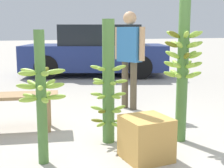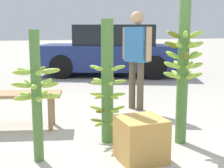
{
  "view_description": "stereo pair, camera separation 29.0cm",
  "coord_description": "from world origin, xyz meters",
  "px_view_note": "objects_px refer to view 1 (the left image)",
  "views": [
    {
      "loc": [
        -1.43,
        -2.68,
        1.26
      ],
      "look_at": [
        0.08,
        0.56,
        0.64
      ],
      "focal_mm": 50.0,
      "sensor_mm": 36.0,
      "label": 1
    },
    {
      "loc": [
        -1.17,
        -2.79,
        1.26
      ],
      "look_at": [
        0.08,
        0.56,
        0.64
      ],
      "focal_mm": 50.0,
      "sensor_mm": 36.0,
      "label": 2
    }
  ],
  "objects_px": {
    "banana_stalk_left": "(41,94)",
    "vendor_person": "(129,51)",
    "market_bench": "(0,100)",
    "banana_stalk_center": "(108,85)",
    "produce_crate": "(146,138)",
    "parked_car": "(96,51)",
    "banana_stalk_right": "(183,62)"
  },
  "relations": [
    {
      "from": "banana_stalk_left",
      "to": "produce_crate",
      "type": "distance_m",
      "value": 1.1
    },
    {
      "from": "market_bench",
      "to": "vendor_person",
      "type": "bearing_deg",
      "value": 25.27
    },
    {
      "from": "vendor_person",
      "to": "parked_car",
      "type": "height_order",
      "value": "vendor_person"
    },
    {
      "from": "banana_stalk_right",
      "to": "produce_crate",
      "type": "xyz_separation_m",
      "value": [
        -0.64,
        -0.29,
        -0.7
      ]
    },
    {
      "from": "produce_crate",
      "to": "banana_stalk_right",
      "type": "bearing_deg",
      "value": 24.54
    },
    {
      "from": "market_bench",
      "to": "produce_crate",
      "type": "relative_size",
      "value": 3.47
    },
    {
      "from": "banana_stalk_left",
      "to": "vendor_person",
      "type": "height_order",
      "value": "vendor_person"
    },
    {
      "from": "vendor_person",
      "to": "market_bench",
      "type": "relative_size",
      "value": 1.05
    },
    {
      "from": "parked_car",
      "to": "market_bench",
      "type": "bearing_deg",
      "value": 169.11
    },
    {
      "from": "vendor_person",
      "to": "produce_crate",
      "type": "bearing_deg",
      "value": -47.23
    },
    {
      "from": "banana_stalk_center",
      "to": "vendor_person",
      "type": "relative_size",
      "value": 0.89
    },
    {
      "from": "produce_crate",
      "to": "banana_stalk_left",
      "type": "bearing_deg",
      "value": 160.11
    },
    {
      "from": "parked_car",
      "to": "banana_stalk_right",
      "type": "bearing_deg",
      "value": -167.65
    },
    {
      "from": "vendor_person",
      "to": "produce_crate",
      "type": "relative_size",
      "value": 3.65
    },
    {
      "from": "banana_stalk_left",
      "to": "vendor_person",
      "type": "relative_size",
      "value": 0.81
    },
    {
      "from": "parked_car",
      "to": "produce_crate",
      "type": "relative_size",
      "value": 10.2
    },
    {
      "from": "banana_stalk_left",
      "to": "banana_stalk_right",
      "type": "height_order",
      "value": "banana_stalk_right"
    },
    {
      "from": "banana_stalk_left",
      "to": "market_bench",
      "type": "xyz_separation_m",
      "value": [
        -0.26,
        1.19,
        -0.28
      ]
    },
    {
      "from": "produce_crate",
      "to": "banana_stalk_center",
      "type": "bearing_deg",
      "value": 102.19
    },
    {
      "from": "banana_stalk_right",
      "to": "vendor_person",
      "type": "bearing_deg",
      "value": 83.77
    },
    {
      "from": "banana_stalk_left",
      "to": "market_bench",
      "type": "bearing_deg",
      "value": 102.41
    },
    {
      "from": "banana_stalk_right",
      "to": "parked_car",
      "type": "distance_m",
      "value": 5.62
    },
    {
      "from": "banana_stalk_right",
      "to": "banana_stalk_center",
      "type": "bearing_deg",
      "value": 157.9
    },
    {
      "from": "vendor_person",
      "to": "parked_car",
      "type": "xyz_separation_m",
      "value": [
        1.03,
        3.91,
        -0.25
      ]
    },
    {
      "from": "vendor_person",
      "to": "market_bench",
      "type": "xyz_separation_m",
      "value": [
        -2.01,
        -0.34,
        -0.53
      ]
    },
    {
      "from": "banana_stalk_left",
      "to": "market_bench",
      "type": "relative_size",
      "value": 0.86
    },
    {
      "from": "banana_stalk_left",
      "to": "banana_stalk_right",
      "type": "bearing_deg",
      "value": -1.72
    },
    {
      "from": "banana_stalk_left",
      "to": "vendor_person",
      "type": "xyz_separation_m",
      "value": [
        1.75,
        1.53,
        0.25
      ]
    },
    {
      "from": "parked_car",
      "to": "produce_crate",
      "type": "height_order",
      "value": "parked_car"
    },
    {
      "from": "parked_car",
      "to": "produce_crate",
      "type": "xyz_separation_m",
      "value": [
        -1.84,
        -5.78,
        -0.47
      ]
    },
    {
      "from": "market_bench",
      "to": "banana_stalk_center",
      "type": "bearing_deg",
      "value": -25.16
    },
    {
      "from": "banana_stalk_center",
      "to": "banana_stalk_left",
      "type": "bearing_deg",
      "value": -161.8
    }
  ]
}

